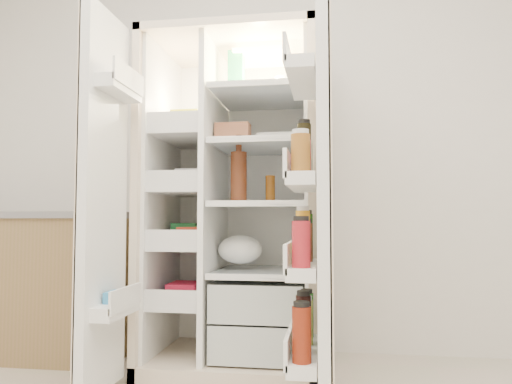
# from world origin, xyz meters

# --- Properties ---
(wall_back) EXTENTS (4.00, 0.02, 2.70)m
(wall_back) POSITION_xyz_m (0.00, 2.00, 1.35)
(wall_back) COLOR silver
(wall_back) RESTS_ON floor
(refrigerator) EXTENTS (0.92, 0.70, 1.80)m
(refrigerator) POSITION_xyz_m (-0.17, 1.65, 0.74)
(refrigerator) COLOR beige
(refrigerator) RESTS_ON floor
(freezer_door) EXTENTS (0.15, 0.40, 1.72)m
(freezer_door) POSITION_xyz_m (-0.68, 1.05, 0.89)
(freezer_door) COLOR white
(freezer_door) RESTS_ON floor
(fridge_door) EXTENTS (0.17, 0.58, 1.72)m
(fridge_door) POSITION_xyz_m (0.30, 0.96, 0.87)
(fridge_door) COLOR white
(fridge_door) RESTS_ON floor
(kitchen_counter) EXTENTS (1.17, 0.62, 0.85)m
(kitchen_counter) POSITION_xyz_m (-1.41, 1.71, 0.42)
(kitchen_counter) COLOR olive
(kitchen_counter) RESTS_ON floor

